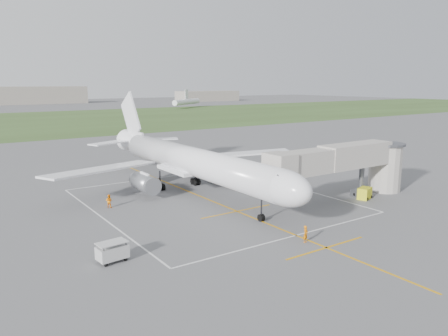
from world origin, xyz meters
TOP-DOWN VIEW (x-y plane):
  - ground at (0.00, 0.00)m, footprint 700.00×700.00m
  - grass_strip at (0.00, 130.00)m, footprint 700.00×120.00m
  - apron_markings at (0.00, -5.82)m, footprint 28.20×60.00m
  - airliner at (-0.00, 0.75)m, footprint 38.93×46.75m
  - jet_bridge at (15.72, -13.50)m, footprint 23.40×5.00m
  - gpu_unit at (17.05, -14.90)m, footprint 2.32×1.93m
  - baggage_cart at (-17.41, -15.93)m, footprint 2.64×1.74m
  - ramp_worker_nose at (-0.61, -21.90)m, footprint 0.70×0.57m
  - ramp_worker_wing at (-11.91, 0.14)m, footprint 1.00×1.00m
  - distant_aircraft at (19.79, 164.34)m, footprint 183.93×54.29m

SIDE VIEW (x-z plane):
  - ground at x=0.00m, z-range 0.00..0.00m
  - apron_markings at x=0.00m, z-range 0.00..0.01m
  - grass_strip at x=0.00m, z-range 0.00..0.02m
  - gpu_unit at x=17.05m, z-range -0.01..1.50m
  - ramp_worker_wing at x=-11.91m, z-range 0.00..1.64m
  - ramp_worker_nose at x=-0.61m, z-range 0.00..1.66m
  - baggage_cart at x=-17.41m, z-range 0.02..1.76m
  - distant_aircraft at x=19.79m, z-range -0.84..8.01m
  - airliner at x=0.00m, z-range -2.37..11.15m
  - jet_bridge at x=15.72m, z-range 1.14..8.34m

